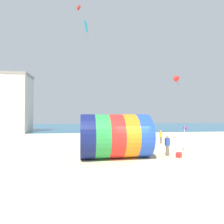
% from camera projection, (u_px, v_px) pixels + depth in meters
% --- Properties ---
extents(ground_plane, '(120.00, 120.00, 0.00)m').
position_uv_depth(ground_plane, '(133.00, 161.00, 12.54)').
color(ground_plane, beige).
extents(sea, '(120.00, 40.00, 0.10)m').
position_uv_depth(sea, '(101.00, 126.00, 53.34)').
color(sea, '#236084').
rests_on(sea, ground).
extents(giant_inflatable_tube, '(5.50, 3.64, 3.36)m').
position_uv_depth(giant_inflatable_tube, '(115.00, 136.00, 13.60)').
color(giant_inflatable_tube, navy).
rests_on(giant_inflatable_tube, ground).
extents(kite_handler, '(0.40, 0.29, 1.68)m').
position_uv_depth(kite_handler, '(167.00, 145.00, 14.14)').
color(kite_handler, '#726651').
rests_on(kite_handler, ground).
extents(kite_cyan_diamond, '(0.71, 1.21, 2.91)m').
position_uv_depth(kite_cyan_diamond, '(86.00, 26.00, 26.92)').
color(kite_cyan_diamond, '#2DB2C6').
extents(kite_red_delta, '(0.91, 1.02, 1.50)m').
position_uv_depth(kite_red_delta, '(178.00, 78.00, 20.84)').
color(kite_red_delta, red).
extents(kite_red_parafoil, '(0.87, 1.26, 0.62)m').
position_uv_depth(kite_red_parafoil, '(79.00, 8.00, 24.24)').
color(kite_red_parafoil, red).
extents(bystander_near_water, '(0.42, 0.37, 1.74)m').
position_uv_depth(bystander_near_water, '(152.00, 131.00, 26.97)').
color(bystander_near_water, '#726651').
rests_on(bystander_near_water, ground).
extents(bystander_mid_beach, '(0.25, 0.38, 1.61)m').
position_uv_depth(bystander_mid_beach, '(124.00, 133.00, 24.33)').
color(bystander_mid_beach, black).
rests_on(bystander_mid_beach, ground).
extents(bystander_far_left, '(0.28, 0.39, 1.56)m').
position_uv_depth(bystander_far_left, '(161.00, 137.00, 20.45)').
color(bystander_far_left, '#726651').
rests_on(bystander_far_left, ground).
extents(beach_flag, '(0.47, 0.36, 2.31)m').
position_uv_depth(beach_flag, '(187.00, 129.00, 15.94)').
color(beach_flag, silver).
rests_on(beach_flag, ground).
extents(cooler_box, '(0.61, 0.63, 0.36)m').
position_uv_depth(cooler_box, '(179.00, 155.00, 13.63)').
color(cooler_box, red).
rests_on(cooler_box, ground).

